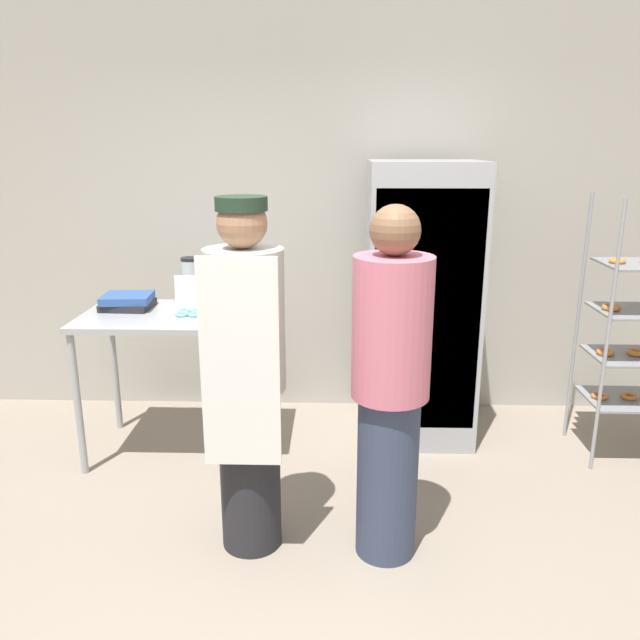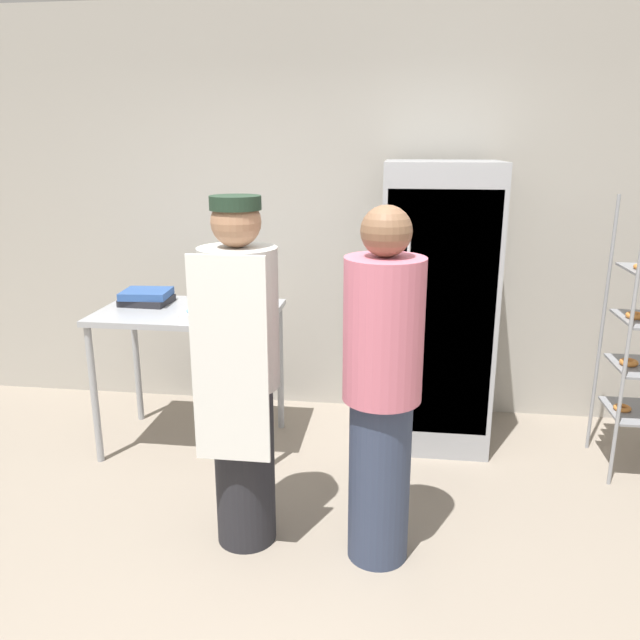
{
  "view_description": "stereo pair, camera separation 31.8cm",
  "coord_description": "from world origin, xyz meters",
  "px_view_note": "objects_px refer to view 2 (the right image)",
  "views": [
    {
      "loc": [
        0.07,
        -2.36,
        1.95
      ],
      "look_at": [
        -0.02,
        0.7,
        1.08
      ],
      "focal_mm": 35.0,
      "sensor_mm": 36.0,
      "label": 1
    },
    {
      "loc": [
        0.38,
        -2.33,
        1.95
      ],
      "look_at": [
        -0.02,
        0.7,
        1.08
      ],
      "focal_mm": 35.0,
      "sensor_mm": 36.0,
      "label": 2
    }
  ],
  "objects_px": {
    "refrigerator": "(436,307)",
    "binder_stack": "(147,297)",
    "person_customer": "(382,389)",
    "blender_pitcher": "(208,281)",
    "person_baker": "(241,373)",
    "donut_box": "(207,312)"
  },
  "relations": [
    {
      "from": "refrigerator",
      "to": "binder_stack",
      "type": "height_order",
      "value": "refrigerator"
    },
    {
      "from": "person_customer",
      "to": "blender_pitcher",
      "type": "bearing_deg",
      "value": 133.93
    },
    {
      "from": "blender_pitcher",
      "to": "person_customer",
      "type": "xyz_separation_m",
      "value": [
        1.2,
        -1.24,
        -0.2
      ]
    },
    {
      "from": "refrigerator",
      "to": "person_baker",
      "type": "bearing_deg",
      "value": -126.75
    },
    {
      "from": "refrigerator",
      "to": "donut_box",
      "type": "height_order",
      "value": "refrigerator"
    },
    {
      "from": "blender_pitcher",
      "to": "binder_stack",
      "type": "bearing_deg",
      "value": -164.6
    },
    {
      "from": "refrigerator",
      "to": "person_baker",
      "type": "xyz_separation_m",
      "value": [
        -0.97,
        -1.3,
        -0.02
      ]
    },
    {
      "from": "donut_box",
      "to": "blender_pitcher",
      "type": "bearing_deg",
      "value": 106.18
    },
    {
      "from": "donut_box",
      "to": "blender_pitcher",
      "type": "distance_m",
      "value": 0.44
    },
    {
      "from": "refrigerator",
      "to": "blender_pitcher",
      "type": "height_order",
      "value": "refrigerator"
    },
    {
      "from": "blender_pitcher",
      "to": "person_customer",
      "type": "bearing_deg",
      "value": -46.07
    },
    {
      "from": "donut_box",
      "to": "person_baker",
      "type": "distance_m",
      "value": 0.89
    },
    {
      "from": "binder_stack",
      "to": "person_customer",
      "type": "bearing_deg",
      "value": -35.59
    },
    {
      "from": "blender_pitcher",
      "to": "refrigerator",
      "type": "bearing_deg",
      "value": 3.88
    },
    {
      "from": "binder_stack",
      "to": "blender_pitcher",
      "type": "bearing_deg",
      "value": 15.4
    },
    {
      "from": "refrigerator",
      "to": "blender_pitcher",
      "type": "bearing_deg",
      "value": -176.12
    },
    {
      "from": "donut_box",
      "to": "binder_stack",
      "type": "bearing_deg",
      "value": 149.04
    },
    {
      "from": "donut_box",
      "to": "blender_pitcher",
      "type": "height_order",
      "value": "blender_pitcher"
    },
    {
      "from": "donut_box",
      "to": "person_customer",
      "type": "height_order",
      "value": "person_customer"
    },
    {
      "from": "donut_box",
      "to": "person_baker",
      "type": "bearing_deg",
      "value": -62.55
    },
    {
      "from": "person_customer",
      "to": "donut_box",
      "type": "bearing_deg",
      "value": 142.39
    },
    {
      "from": "blender_pitcher",
      "to": "person_customer",
      "type": "relative_size",
      "value": 0.18
    }
  ]
}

